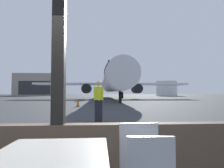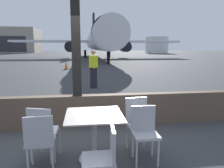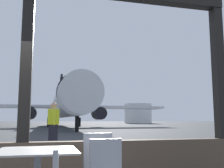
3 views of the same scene
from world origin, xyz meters
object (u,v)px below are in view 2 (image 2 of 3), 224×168
Objects in this scene: cafe_chair_aisle_right at (43,129)px; distant_hangar at (15,41)px; ground_crew_worker at (93,68)px; cafe_chair_window_left at (40,138)px; cafe_chair_window_right at (104,154)px; cafe_chair_side_extra at (144,128)px; fuel_storage_tank at (157,45)px; airplane at (99,40)px; traffic_cone at (66,66)px; cafe_chair_aisle_left at (138,120)px; dining_table at (94,131)px.

distant_hangar is at bearing 106.62° from cafe_chair_aisle_right.
ground_crew_worker reaches higher than cafe_chair_aisle_right.
cafe_chair_window_left reaches higher than cafe_chair_window_right.
distant_hangar is (-26.92, 80.06, 3.75)m from ground_crew_worker.
fuel_storage_tank reaches higher than cafe_chair_side_extra.
distant_hangar is (-25.81, 86.72, 4.12)m from cafe_chair_window_left.
airplane reaches higher than cafe_chair_aisle_right.
cafe_chair_window_left is 77.58m from fuel_storage_tank.
distant_hangar reaches higher than traffic_cone.
cafe_chair_aisle_left is 1.06× the size of cafe_chair_side_extra.
dining_table is 0.81m from cafe_chair_side_extra.
cafe_chair_aisle_left is at bearing -81.03° from traffic_cone.
distant_hangar is at bearing 106.57° from cafe_chair_window_left.
fuel_storage_tank reaches higher than dining_table.
cafe_chair_side_extra is 1.28× the size of traffic_cone.
cafe_chair_aisle_left is at bearing -85.58° from ground_crew_worker.
ground_crew_worker is at bearing 87.15° from dining_table.
dining_table is at bearing -110.36° from fuel_storage_tank.
cafe_chair_aisle_right reaches higher than cafe_chair_side_extra.
distant_hangar is at bearing 165.05° from fuel_storage_tank.
cafe_chair_aisle_left is 90.53m from distant_hangar.
cafe_chair_aisle_right is 1.30× the size of traffic_cone.
ground_crew_worker is 9.17m from traffic_cone.
dining_table is at bearing -94.42° from airplane.
cafe_chair_window_left is 1.06m from cafe_chair_window_right.
ground_crew_worker is at bearing -77.97° from traffic_cone.
cafe_chair_aisle_right is at bearing 172.94° from dining_table.
cafe_chair_aisle_right reaches higher than traffic_cone.
traffic_cone is at bearing -116.53° from fuel_storage_tank.
cafe_chair_aisle_right is 1.64m from cafe_chair_side_extra.
dining_table is 0.83m from cafe_chair_aisle_right.
fuel_storage_tank is (26.80, 72.20, 2.41)m from dining_table.
cafe_chair_aisle_right is at bearing -73.38° from distant_hangar.
distant_hangar is (-26.68, 87.31, 4.12)m from cafe_chair_window_right.
fuel_storage_tank is (25.99, 72.30, 2.36)m from cafe_chair_side_extra.
cafe_chair_window_right reaches higher than dining_table.
cafe_chair_aisle_left is at bearing -72.37° from distant_hangar.
airplane is at bearing 86.87° from cafe_chair_side_extra.
cafe_chair_window_right is 1.27× the size of traffic_cone.
ground_crew_worker is at bearing 94.42° from cafe_chair_aisle_left.
cafe_chair_window_left is (-0.80, -0.26, 0.04)m from dining_table.
distant_hangar reaches higher than ground_crew_worker.
fuel_storage_tank is at bearing 68.08° from ground_crew_worker.
traffic_cone is (-1.59, 15.35, -0.16)m from dining_table.
ground_crew_worker is 84.55m from distant_hangar.
cafe_chair_window_left reaches higher than dining_table.
cafe_chair_aisle_right is 0.11× the size of fuel_storage_tank.
cafe_chair_aisle_right reaches higher than cafe_chair_window_left.
airplane is 58.58m from distant_hangar.
cafe_chair_window_right is 1.05m from cafe_chair_side_extra.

